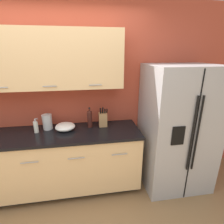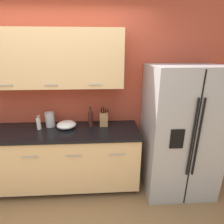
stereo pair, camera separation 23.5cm
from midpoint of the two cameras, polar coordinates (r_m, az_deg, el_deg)
wall_back at (r=2.60m, az=-13.83°, el=7.58°), size 10.00×0.39×2.60m
counter_unit at (r=2.70m, az=-14.29°, el=-14.46°), size 2.26×0.64×0.91m
refrigerator at (r=2.64m, az=23.61°, el=-5.77°), size 0.93×0.80×1.77m
knife_block at (r=2.51m, az=-0.04°, el=-2.28°), size 0.13×0.11×0.29m
wine_bottle at (r=2.49m, az=-4.32°, el=-1.85°), size 0.07×0.07×0.29m
soap_dispenser at (r=2.56m, az=-20.46°, el=-3.63°), size 0.06×0.06×0.20m
steel_canister at (r=2.60m, az=-17.20°, el=-2.36°), size 0.13×0.13×0.23m
mixing_bowl at (r=2.50m, az=-12.08°, el=-4.13°), size 0.27×0.27×0.10m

